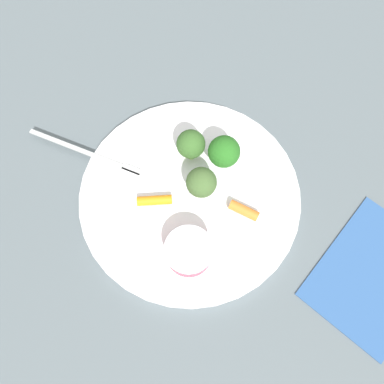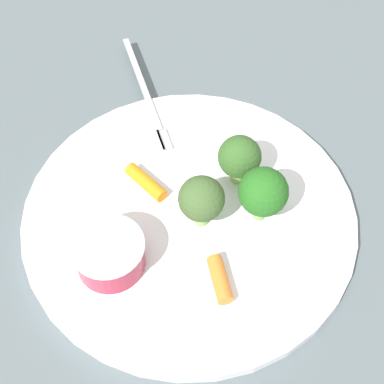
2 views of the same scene
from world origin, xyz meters
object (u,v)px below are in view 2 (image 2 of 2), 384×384
sauce_cup (109,254)px  broccoli_floret_1 (201,199)px  plate (189,214)px  broccoli_floret_2 (263,192)px  carrot_stick_0 (215,281)px  broccoli_floret_0 (240,157)px  fork (145,92)px  carrot_stick_1 (146,182)px

sauce_cup → broccoli_floret_1: broccoli_floret_1 is taller
plate → broccoli_floret_2: bearing=-24.9°
broccoli_floret_2 → carrot_stick_0: (-0.06, -0.05, -0.03)m
broccoli_floret_0 → broccoli_floret_2: (0.00, -0.05, 0.01)m
broccoli_floret_2 → fork: 0.20m
broccoli_floret_2 → broccoli_floret_1: bearing=165.8°
broccoli_floret_0 → carrot_stick_0: 0.12m
plate → fork: fork is taller
broccoli_floret_0 → carrot_stick_1: size_ratio=1.13×
sauce_cup → carrot_stick_1: bearing=53.7°
broccoli_floret_1 → carrot_stick_1: bearing=123.8°
carrot_stick_1 → sauce_cup: bearing=-126.3°
carrot_stick_1 → broccoli_floret_0: bearing=-13.3°
sauce_cup → broccoli_floret_0: 0.15m
plate → carrot_stick_0: bearing=-93.4°
carrot_stick_0 → plate: bearing=86.6°
broccoli_floret_0 → carrot_stick_0: size_ratio=1.30×
broccoli_floret_1 → broccoli_floret_2: 0.05m
sauce_cup → fork: sauce_cup is taller
broccoli_floret_1 → fork: 0.18m
broccoli_floret_1 → carrot_stick_0: bearing=-99.7°
plate → sauce_cup: size_ratio=4.98×
plate → broccoli_floret_0: broccoli_floret_0 is taller
broccoli_floret_2 → carrot_stick_1: (-0.09, 0.07, -0.03)m
broccoli_floret_0 → carrot_stick_1: 0.09m
broccoli_floret_2 → carrot_stick_0: size_ratio=1.47×
broccoli_floret_1 → fork: broccoli_floret_1 is taller
plate → carrot_stick_1: bearing=126.6°
carrot_stick_0 → carrot_stick_1: 0.12m
broccoli_floret_2 → carrot_stick_1: 0.11m
broccoli_floret_1 → broccoli_floret_2: broccoli_floret_2 is taller
broccoli_floret_1 → broccoli_floret_2: bearing=-14.2°
carrot_stick_0 → carrot_stick_1: size_ratio=0.87×
sauce_cup → carrot_stick_1: size_ratio=1.31×
sauce_cup → carrot_stick_1: (0.05, 0.07, -0.01)m
plate → broccoli_floret_0: size_ratio=5.77×
sauce_cup → broccoli_floret_0: bearing=20.1°
broccoli_floret_0 → fork: 0.16m
broccoli_floret_1 → carrot_stick_0: 0.07m
sauce_cup → carrot_stick_0: 0.09m
fork → sauce_cup: bearing=-114.0°
carrot_stick_0 → fork: 0.24m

